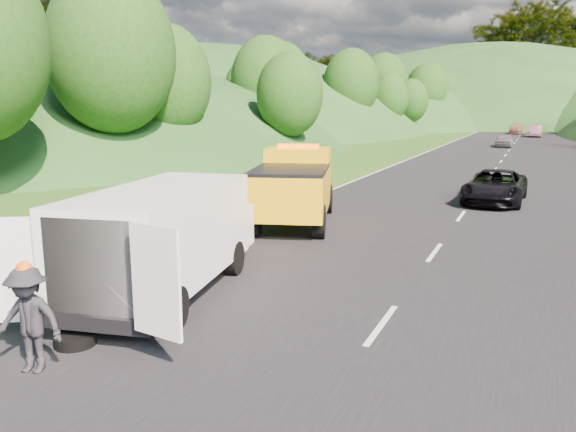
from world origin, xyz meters
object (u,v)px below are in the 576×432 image
at_px(worker, 34,372).
at_px(child, 173,268).
at_px(white_van, 166,234).
at_px(suitcase, 159,242).
at_px(passing_suv, 494,203).
at_px(woman, 185,267).
at_px(spare_tire, 76,346).
at_px(tow_truck, 295,186).

bearing_deg(worker, child, 90.45).
xyz_separation_m(white_van, suitcase, (-2.56, 3.08, -1.13)).
distance_m(child, passing_suv, 15.75).
bearing_deg(passing_suv, white_van, -107.82).
height_order(woman, spare_tire, woman).
height_order(white_van, spare_tire, white_van).
distance_m(tow_truck, spare_tire, 11.45).
bearing_deg(worker, passing_suv, 61.02).
bearing_deg(child, suitcase, 161.09).
bearing_deg(tow_truck, woman, -110.53).
bearing_deg(tow_truck, child, -112.40).
height_order(worker, suitcase, worker).
xyz_separation_m(child, suitcase, (-1.41, 1.29, 0.26)).
xyz_separation_m(woman, suitcase, (-1.64, 1.05, 0.26)).
distance_m(worker, suitcase, 7.66).
distance_m(white_van, child, 2.54).
distance_m(woman, worker, 6.17).
xyz_separation_m(worker, suitcase, (-2.85, 7.10, 0.26)).
height_order(tow_truck, passing_suv, tow_truck).
height_order(tow_truck, worker, tow_truck).
relative_size(white_van, child, 8.25).
bearing_deg(spare_tire, woman, 102.18).
bearing_deg(woman, tow_truck, -26.03).
distance_m(tow_truck, passing_suv, 9.94).
bearing_deg(passing_suv, worker, -103.22).
bearing_deg(child, passing_suv, 87.32).
bearing_deg(tow_truck, white_van, -103.30).
xyz_separation_m(child, passing_suv, (6.97, 14.13, 0.00)).
xyz_separation_m(white_van, worker, (0.29, -4.03, -1.38)).
bearing_deg(suitcase, worker, -68.14).
relative_size(tow_truck, passing_suv, 1.34).
distance_m(tow_truck, woman, 6.50).
bearing_deg(worker, tow_truck, 80.12).
relative_size(suitcase, spare_tire, 0.71).
relative_size(white_van, suitcase, 14.22).
bearing_deg(passing_suv, child, -113.99).
height_order(tow_truck, child, tow_truck).
bearing_deg(spare_tire, white_van, 93.14).
xyz_separation_m(white_van, child, (-1.15, 1.79, -1.38)).
distance_m(tow_truck, white_van, 8.37).
bearing_deg(spare_tire, tow_truck, 93.29).
bearing_deg(worker, white_van, 80.67).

